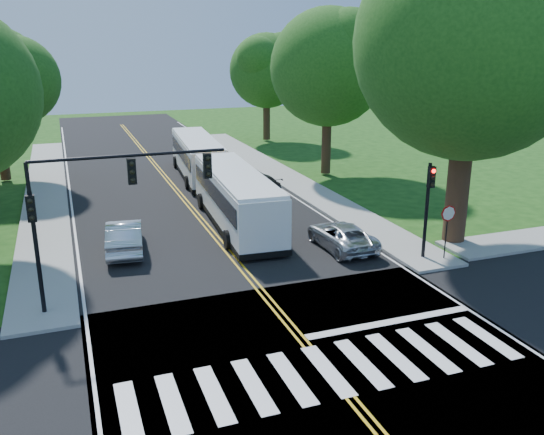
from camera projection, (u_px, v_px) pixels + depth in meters
name	position (u px, v px, depth m)	size (l,w,h in m)	color
ground	(321.00, 362.00, 18.14)	(140.00, 140.00, 0.00)	#164110
road	(194.00, 211.00, 34.28)	(14.00, 96.00, 0.01)	black
cross_road	(321.00, 362.00, 18.14)	(60.00, 12.00, 0.01)	black
center_line	(180.00, 194.00, 37.86)	(0.36, 70.00, 0.01)	gold
edge_line_w	(71.00, 204.00, 35.62)	(0.12, 70.00, 0.01)	silver
edge_line_e	(277.00, 186.00, 40.11)	(0.12, 70.00, 0.01)	silver
crosswalk	(328.00, 370.00, 17.69)	(12.60, 3.00, 0.01)	silver
stop_bar	(390.00, 322.00, 20.72)	(6.60, 0.40, 0.01)	silver
sidewalk_nw	(46.00, 194.00, 37.80)	(2.60, 40.00, 0.15)	gray
sidewalk_ne	(281.00, 174.00, 43.28)	(2.60, 40.00, 0.15)	gray
tree_ne_big	(472.00, 43.00, 26.11)	(10.80, 10.80, 14.91)	#372216
tree_east_mid	(328.00, 68.00, 41.14)	(8.40, 8.40, 11.93)	#372216
tree_east_far	(266.00, 71.00, 56.11)	(7.20, 7.20, 10.34)	#372216
signal_nw	(100.00, 196.00, 20.68)	(7.15, 0.46, 5.66)	black
signal_ne	(428.00, 198.00, 25.74)	(0.30, 0.46, 4.40)	black
stop_sign	(448.00, 219.00, 25.87)	(0.76, 0.08, 2.53)	black
bus_lead	(236.00, 197.00, 31.14)	(3.30, 11.71, 3.00)	white
bus_follow	(197.00, 156.00, 42.35)	(3.40, 11.47, 2.92)	white
hatchback	(125.00, 236.00, 27.44)	(1.63, 4.66, 1.54)	silver
suv	(342.00, 236.00, 27.93)	(2.11, 4.57, 1.27)	silver
dark_sedan	(259.00, 182.00, 38.77)	(1.57, 3.86, 1.12)	black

